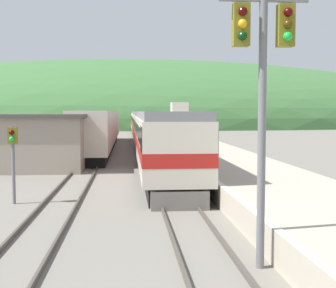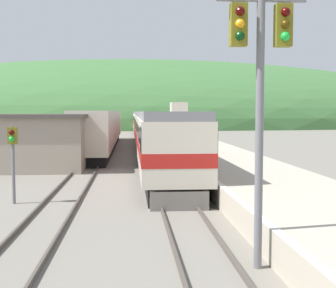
{
  "view_description": "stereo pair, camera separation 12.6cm",
  "coord_description": "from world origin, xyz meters",
  "px_view_note": "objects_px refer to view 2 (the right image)",
  "views": [
    {
      "loc": [
        -2.01,
        -4.42,
        3.9
      ],
      "look_at": [
        -0.09,
        18.38,
        2.31
      ],
      "focal_mm": 50.0,
      "sensor_mm": 36.0,
      "label": 1
    },
    {
      "loc": [
        -1.88,
        -4.43,
        3.9
      ],
      "look_at": [
        -0.09,
        18.38,
        2.31
      ],
      "focal_mm": 50.0,
      "sensor_mm": 36.0,
      "label": 2
    }
  ],
  "objects_px": {
    "express_train_lead_car": "(163,142)",
    "carriage_fifth": "(139,119)",
    "carriage_second": "(149,129)",
    "carriage_third": "(144,123)",
    "signal_post_siding": "(13,148)",
    "signal_mast_main": "(260,70)",
    "siding_train": "(103,129)",
    "carriage_fourth": "(141,121)"
  },
  "relations": [
    {
      "from": "signal_post_siding",
      "to": "carriage_fourth",
      "type": "bearing_deg",
      "value": 84.52
    },
    {
      "from": "carriage_third",
      "to": "signal_mast_main",
      "type": "bearing_deg",
      "value": -88.78
    },
    {
      "from": "express_train_lead_car",
      "to": "carriage_second",
      "type": "height_order",
      "value": "express_train_lead_car"
    },
    {
      "from": "express_train_lead_car",
      "to": "carriage_second",
      "type": "relative_size",
      "value": 0.93
    },
    {
      "from": "carriage_second",
      "to": "signal_post_siding",
      "type": "height_order",
      "value": "carriage_second"
    },
    {
      "from": "siding_train",
      "to": "signal_post_siding",
      "type": "height_order",
      "value": "siding_train"
    },
    {
      "from": "carriage_fourth",
      "to": "carriage_fifth",
      "type": "bearing_deg",
      "value": 90.0
    },
    {
      "from": "carriage_second",
      "to": "carriage_fourth",
      "type": "distance_m",
      "value": 43.09
    },
    {
      "from": "siding_train",
      "to": "carriage_second",
      "type": "bearing_deg",
      "value": -12.19
    },
    {
      "from": "signal_mast_main",
      "to": "signal_post_siding",
      "type": "height_order",
      "value": "signal_mast_main"
    },
    {
      "from": "carriage_second",
      "to": "siding_train",
      "type": "relative_size",
      "value": 0.57
    },
    {
      "from": "carriage_third",
      "to": "express_train_lead_car",
      "type": "bearing_deg",
      "value": -90.0
    },
    {
      "from": "carriage_third",
      "to": "signal_mast_main",
      "type": "distance_m",
      "value": 58.9
    },
    {
      "from": "express_train_lead_car",
      "to": "carriage_fifth",
      "type": "relative_size",
      "value": 0.93
    },
    {
      "from": "carriage_second",
      "to": "carriage_fourth",
      "type": "height_order",
      "value": "same"
    },
    {
      "from": "siding_train",
      "to": "signal_mast_main",
      "type": "bearing_deg",
      "value": -80.93
    },
    {
      "from": "carriage_fourth",
      "to": "siding_train",
      "type": "relative_size",
      "value": 0.57
    },
    {
      "from": "carriage_third",
      "to": "signal_post_siding",
      "type": "distance_m",
      "value": 50.46
    },
    {
      "from": "carriage_fifth",
      "to": "siding_train",
      "type": "bearing_deg",
      "value": -94.38
    },
    {
      "from": "carriage_third",
      "to": "carriage_fourth",
      "type": "xyz_separation_m",
      "value": [
        0.0,
        21.54,
        0.0
      ]
    },
    {
      "from": "siding_train",
      "to": "signal_post_siding",
      "type": "bearing_deg",
      "value": -93.86
    },
    {
      "from": "siding_train",
      "to": "signal_mast_main",
      "type": "height_order",
      "value": "signal_mast_main"
    },
    {
      "from": "carriage_second",
      "to": "signal_mast_main",
      "type": "bearing_deg",
      "value": -88.08
    },
    {
      "from": "signal_post_siding",
      "to": "carriage_fifth",
      "type": "bearing_deg",
      "value": 85.78
    },
    {
      "from": "signal_post_siding",
      "to": "signal_mast_main",
      "type": "bearing_deg",
      "value": -47.43
    },
    {
      "from": "carriage_second",
      "to": "siding_train",
      "type": "distance_m",
      "value": 4.99
    },
    {
      "from": "siding_train",
      "to": "carriage_fifth",
      "type": "bearing_deg",
      "value": 85.62
    },
    {
      "from": "carriage_second",
      "to": "carriage_third",
      "type": "relative_size",
      "value": 1.0
    },
    {
      "from": "express_train_lead_car",
      "to": "carriage_second",
      "type": "bearing_deg",
      "value": 90.0
    },
    {
      "from": "carriage_fifth",
      "to": "carriage_third",
      "type": "bearing_deg",
      "value": -90.0
    },
    {
      "from": "express_train_lead_car",
      "to": "carriage_third",
      "type": "xyz_separation_m",
      "value": [
        0.0,
        42.63,
        -0.01
      ]
    },
    {
      "from": "carriage_second",
      "to": "signal_post_siding",
      "type": "distance_m",
      "value": 29.26
    },
    {
      "from": "carriage_third",
      "to": "siding_train",
      "type": "relative_size",
      "value": 0.57
    },
    {
      "from": "siding_train",
      "to": "signal_post_siding",
      "type": "xyz_separation_m",
      "value": [
        -1.99,
        -29.5,
        0.34
      ]
    },
    {
      "from": "carriage_fourth",
      "to": "carriage_fifth",
      "type": "height_order",
      "value": "same"
    },
    {
      "from": "carriage_third",
      "to": "siding_train",
      "type": "bearing_deg",
      "value": -103.38
    },
    {
      "from": "carriage_second",
      "to": "carriage_third",
      "type": "height_order",
      "value": "same"
    },
    {
      "from": "carriage_fifth",
      "to": "signal_post_siding",
      "type": "xyz_separation_m",
      "value": [
        -6.86,
        -93.08,
        0.26
      ]
    },
    {
      "from": "express_train_lead_car",
      "to": "carriage_fifth",
      "type": "xyz_separation_m",
      "value": [
        0.0,
        85.72,
        -0.01
      ]
    },
    {
      "from": "carriage_second",
      "to": "carriage_third",
      "type": "bearing_deg",
      "value": 90.0
    },
    {
      "from": "carriage_fifth",
      "to": "signal_mast_main",
      "type": "distance_m",
      "value": 101.95
    },
    {
      "from": "express_train_lead_car",
      "to": "signal_post_siding",
      "type": "distance_m",
      "value": 10.07
    }
  ]
}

